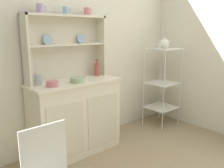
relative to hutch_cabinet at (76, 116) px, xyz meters
The scene contains 12 objects.
wall_back 0.87m from the hutch_cabinet, 51.14° to the left, with size 3.84×0.05×2.50m, color silver.
hutch_cabinet is the anchor object (origin of this frame).
hutch_shelf_unit 0.86m from the hutch_cabinet, 90.00° to the left, with size 0.98×0.18×0.73m.
bakers_rack 1.47m from the hutch_cabinet, ahead, with size 0.42×0.39×1.17m.
cup_lilac_0 1.24m from the hutch_cabinet, 157.12° to the left, with size 0.10×0.08×0.09m.
cup_sky_1 1.20m from the hutch_cabinet, 89.06° to the left, with size 0.08×0.06×0.09m.
cup_rose_2 1.23m from the hutch_cabinet, 23.08° to the left, with size 0.09×0.08×0.09m.
bowl_mixing_large 0.55m from the hutch_cabinet, 166.55° to the right, with size 0.13×0.13×0.06m, color #D17A84.
bowl_floral_medium 0.45m from the hutch_cabinet, 90.00° to the right, with size 0.17×0.17×0.05m, color #9EB78E.
jam_bottle 0.64m from the hutch_cabinet, 12.53° to the left, with size 0.06×0.06×0.21m.
utensil_jar 0.62m from the hutch_cabinet, 168.76° to the left, with size 0.08×0.08×0.25m.
porcelain_teapot 1.65m from the hutch_cabinet, ahead, with size 0.23×0.14×0.16m.
Camera 1 is at (-1.60, -0.90, 1.42)m, focal length 38.09 mm.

